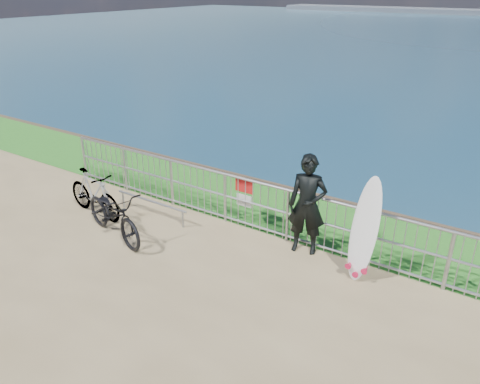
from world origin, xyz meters
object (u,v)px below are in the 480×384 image
Objects in this scene: bicycle_near at (113,214)px; bicycle_far at (94,194)px; surfboard at (364,234)px; surfer at (307,205)px.

bicycle_near reaches higher than bicycle_far.
surfboard reaches higher than bicycle_near.
surfboard is (1.19, -0.27, -0.11)m from surfer.
surfboard is at bearing -74.88° from bicycle_far.
surfboard is 0.94× the size of bicycle_near.
surfboard is at bearing -27.58° from surfer.
surfer is at bearing 167.31° from surfboard.
surfboard is at bearing -58.42° from bicycle_near.
bicycle_near is 1.20m from bicycle_far.
bicycle_near is at bearing -163.27° from surfboard.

